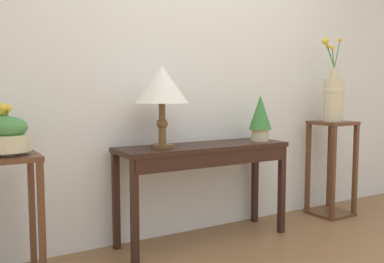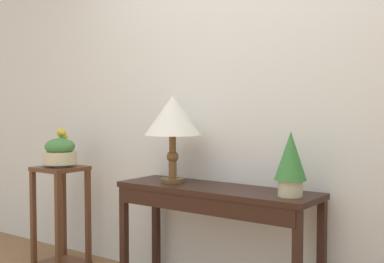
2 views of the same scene
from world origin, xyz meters
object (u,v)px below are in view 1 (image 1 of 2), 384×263
table_lamp (162,87)px  flower_vase_tall_right (333,95)px  console_table (205,159)px  pedestal_stand_right (331,168)px  planter_bowl_wide_left (6,134)px  potted_plant_on_console (260,116)px  pedestal_stand_left (10,222)px

table_lamp → flower_vase_tall_right: (1.70, -0.02, -0.06)m
table_lamp → console_table: bearing=-4.1°
table_lamp → pedestal_stand_right: bearing=-0.6°
planter_bowl_wide_left → flower_vase_tall_right: 2.72m
planter_bowl_wide_left → table_lamp: bearing=5.4°
console_table → potted_plant_on_console: size_ratio=3.61×
console_table → flower_vase_tall_right: flower_vase_tall_right is taller
potted_plant_on_console → pedestal_stand_right: bearing=0.4°
pedestal_stand_right → flower_vase_tall_right: bearing=134.4°
console_table → pedestal_stand_right: pedestal_stand_right is taller
planter_bowl_wide_left → pedestal_stand_right: (2.71, 0.08, -0.46)m
pedestal_stand_left → planter_bowl_wide_left: size_ratio=2.64×
planter_bowl_wide_left → pedestal_stand_right: planter_bowl_wide_left is taller
potted_plant_on_console → pedestal_stand_right: (0.84, 0.01, -0.50)m
console_table → table_lamp: size_ratio=2.31×
pedestal_stand_right → table_lamp: bearing=179.4°
potted_plant_on_console → console_table: bearing=179.9°
potted_plant_on_console → pedestal_stand_left: (-1.87, -0.07, -0.54)m
table_lamp → potted_plant_on_console: bearing=-1.7°
console_table → pedestal_stand_left: pedestal_stand_left is taller
planter_bowl_wide_left → potted_plant_on_console: bearing=2.2°
potted_plant_on_console → pedestal_stand_right: size_ratio=0.43×
table_lamp → planter_bowl_wide_left: size_ratio=1.95×
console_table → flower_vase_tall_right: 1.43m
table_lamp → planter_bowl_wide_left: table_lamp is taller
pedestal_stand_left → planter_bowl_wide_left: (-0.00, 0.00, 0.50)m
potted_plant_on_console → planter_bowl_wide_left: potted_plant_on_console is taller
pedestal_stand_left → planter_bowl_wide_left: planter_bowl_wide_left is taller
table_lamp → planter_bowl_wide_left: (-1.02, -0.10, -0.27)m
potted_plant_on_console → pedestal_stand_right: 0.98m
planter_bowl_wide_left → flower_vase_tall_right: flower_vase_tall_right is taller
potted_plant_on_console → table_lamp: bearing=178.3°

